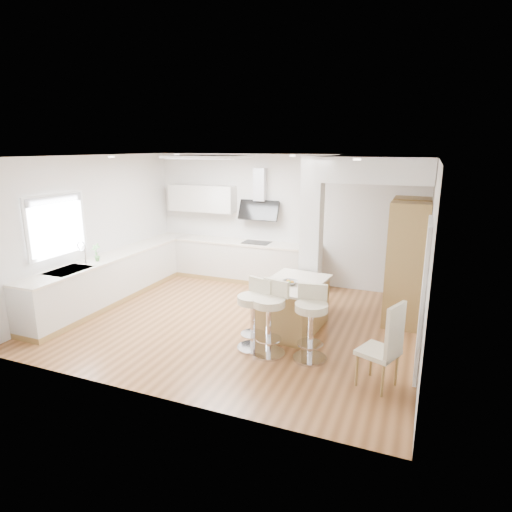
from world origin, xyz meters
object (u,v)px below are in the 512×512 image
at_px(peninsula, 293,305).
at_px(bar_stool_c, 311,319).
at_px(bar_stool_a, 254,311).
at_px(dining_chair, 386,344).
at_px(bar_stool_b, 270,314).

relative_size(peninsula, bar_stool_c, 1.34).
relative_size(bar_stool_a, dining_chair, 0.93).
bearing_deg(bar_stool_a, dining_chair, 6.22).
bearing_deg(peninsula, bar_stool_b, -87.98).
bearing_deg(bar_stool_a, bar_stool_b, 3.78).
distance_m(bar_stool_a, dining_chair, 1.97).
xyz_separation_m(bar_stool_b, bar_stool_c, (0.59, 0.07, -0.01)).
xyz_separation_m(bar_stool_a, dining_chair, (1.92, -0.42, 0.01)).
bearing_deg(bar_stool_a, bar_stool_c, 18.37).
height_order(bar_stool_a, dining_chair, dining_chair).
relative_size(bar_stool_a, bar_stool_c, 0.99).
bearing_deg(peninsula, bar_stool_a, -105.20).
height_order(bar_stool_b, bar_stool_c, bar_stool_b).
bearing_deg(bar_stool_b, dining_chair, 3.46).
distance_m(peninsula, bar_stool_b, 0.98).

